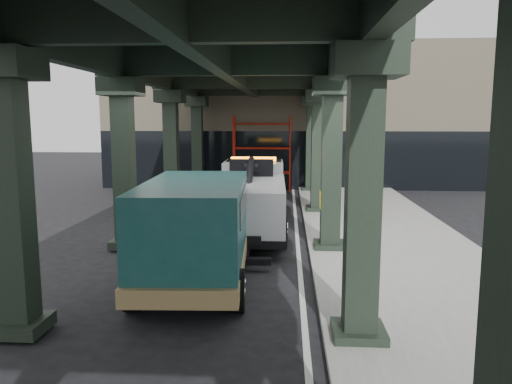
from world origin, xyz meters
The scene contains 8 objects.
ground centered at (0.00, 0.00, 0.00)m, with size 90.00×90.00×0.00m, color black.
sidewalk centered at (4.50, 2.00, 0.07)m, with size 5.00×40.00×0.15m, color gray.
lane_stripe centered at (1.70, 2.00, 0.01)m, with size 0.12×38.00×0.01m, color silver.
viaduct centered at (-0.40, 2.00, 5.46)m, with size 7.40×32.00×6.40m.
building centered at (2.00, 20.00, 4.00)m, with size 22.00×10.00×8.00m, color #C6B793.
scaffolding centered at (0.00, 14.64, 2.11)m, with size 3.08×0.88×4.00m.
tow_truck centered at (0.13, 4.56, 1.26)m, with size 2.51×7.92×2.58m.
towed_van centered at (-0.76, -0.81, 1.31)m, with size 2.66×6.12×2.44m.
Camera 1 is at (1.34, -12.23, 3.84)m, focal length 35.00 mm.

